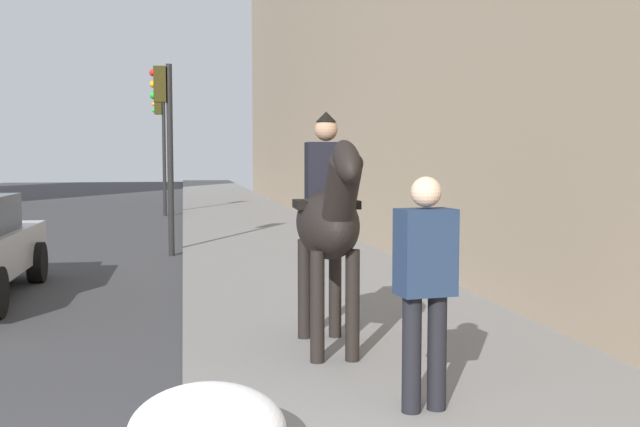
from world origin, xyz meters
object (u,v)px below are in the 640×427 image
Objects in this scene: pedestrian_greeting at (425,277)px; traffic_light_far_curb at (161,134)px; traffic_light_near_curb at (165,128)px; mounted_horse_near at (328,220)px.

pedestrian_greeting is 0.41× the size of traffic_light_far_curb.
traffic_light_near_curb is at bearing 4.92° from pedestrian_greeting.
mounted_horse_near is 1.34× the size of pedestrian_greeting.
mounted_horse_near is 18.83m from traffic_light_far_curb.
mounted_horse_near is at bearing -168.36° from traffic_light_near_curb.
traffic_light_far_curb is at bearing -171.87° from mounted_horse_near.
traffic_light_far_curb reaches higher than pedestrian_greeting.
pedestrian_greeting is at bearing -173.29° from traffic_light_far_curb.
mounted_horse_near is at bearing 4.92° from pedestrian_greeting.
traffic_light_near_curb reaches higher than pedestrian_greeting.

